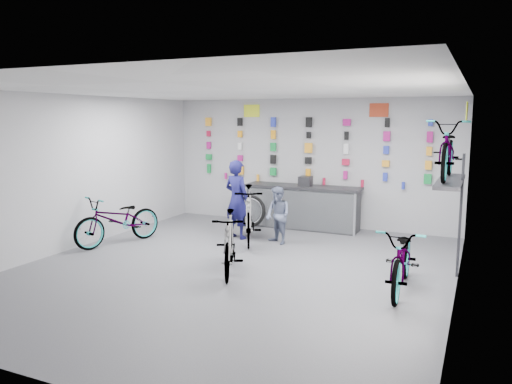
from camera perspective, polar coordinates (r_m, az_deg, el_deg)
The scene contains 21 objects.
floor at distance 8.58m, azimuth -2.63°, elevation -8.85°, with size 8.00×8.00×0.00m, color #4B4C50.
ceiling at distance 8.20m, azimuth -2.78°, elevation 11.58°, with size 8.00×8.00×0.00m, color white.
wall_back at distance 11.94m, azimuth 6.10°, elevation 3.38°, with size 7.00×7.00×0.00m, color #ADADAF.
wall_front at distance 5.09m, azimuth -23.76°, elevation -4.25°, with size 7.00×7.00×0.00m, color #ADADAF.
wall_left at distance 10.33m, azimuth -20.27°, elevation 2.10°, with size 8.00×8.00×0.00m, color #ADADAF.
wall_right at distance 7.37m, azimuth 22.31°, elevation -0.41°, with size 8.00×8.00×0.00m, color #ADADAF.
counter at distance 11.64m, azimuth 5.31°, elevation -1.78°, with size 2.70×0.66×1.00m.
merch_wall at distance 11.84m, azimuth 6.13°, elevation 4.73°, with size 5.55×0.08×1.57m.
wall_bracket at distance 8.57m, azimuth 21.48°, elevation 0.57°, with size 0.39×1.90×2.00m.
sign_left at distance 12.43m, azimuth -0.50°, elevation 9.26°, with size 0.42×0.02×0.30m, color #ECFE2B.
sign_right at distance 11.47m, azimuth 13.87°, elevation 9.07°, with size 0.42×0.02×0.30m, color #BA3D20.
sign_side at distance 8.49m, azimuth 22.96°, elevation 8.46°, with size 0.02×0.40×0.30m, color #ECFE2B.
bike_left at distance 10.49m, azimuth -15.45°, elevation -3.08°, with size 0.67×1.93×1.01m, color gray.
bike_center at distance 8.24m, azimuth -3.07°, elevation -5.86°, with size 0.49×1.72×1.03m, color gray.
bike_right at distance 7.72m, azimuth 16.46°, elevation -7.29°, with size 0.67×1.92×1.01m, color gray.
bike_service at distance 10.29m, azimuth -0.84°, elevation -2.57°, with size 0.55×1.94×1.16m, color gray.
bike_wall at distance 8.51m, azimuth 21.17°, elevation 4.53°, with size 0.63×1.80×0.95m, color gray.
clerk at distance 10.59m, azimuth -2.19°, elevation -0.84°, with size 0.61×0.40×1.68m, color #14134C.
customer at distance 10.16m, azimuth 2.51°, elevation -2.69°, with size 0.57×0.44×1.17m, color slate.
spare_wheel at distance 11.76m, azimuth -0.68°, elevation -2.20°, with size 0.77×0.27×0.76m.
register at distance 11.53m, azimuth 5.67°, elevation 1.25°, with size 0.28×0.30×0.22m, color black.
Camera 1 is at (3.74, -7.28, 2.56)m, focal length 35.00 mm.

